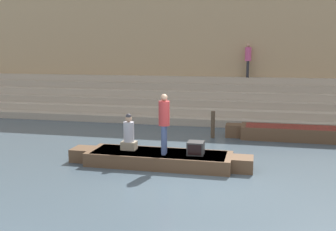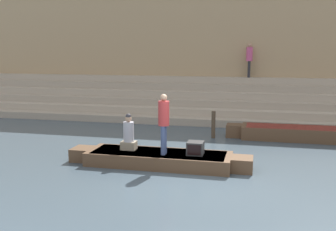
% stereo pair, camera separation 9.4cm
% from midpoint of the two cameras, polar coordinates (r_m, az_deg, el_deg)
% --- Properties ---
extents(ground_plane, '(120.00, 120.00, 0.00)m').
position_cam_midpoint_polar(ground_plane, '(10.26, 4.25, -9.66)').
color(ground_plane, '#3D4C56').
extents(ghat_steps, '(36.00, 4.08, 1.97)m').
position_cam_midpoint_polar(ghat_steps, '(19.81, 8.62, 1.69)').
color(ghat_steps, tan).
rests_on(ghat_steps, ground).
extents(back_wall, '(34.20, 1.28, 8.43)m').
position_cam_midpoint_polar(back_wall, '(21.71, 9.27, 11.55)').
color(back_wall, tan).
rests_on(back_wall, ground).
extents(rowboat_main, '(5.44, 1.42, 0.40)m').
position_cam_midpoint_polar(rowboat_main, '(11.62, -1.56, -6.23)').
color(rowboat_main, brown).
rests_on(rowboat_main, ground).
extents(person_standing, '(0.32, 0.32, 1.74)m').
position_cam_midpoint_polar(person_standing, '(11.16, -0.81, -0.59)').
color(person_standing, '#3D4C75').
rests_on(person_standing, rowboat_main).
extents(person_rowing, '(0.44, 0.35, 1.10)m').
position_cam_midpoint_polar(person_rowing, '(11.85, -5.93, -2.82)').
color(person_rowing, gray).
rests_on(person_rowing, rowboat_main).
extents(tv_set, '(0.46, 0.47, 0.37)m').
position_cam_midpoint_polar(tv_set, '(11.33, 3.81, -4.73)').
color(tv_set, '#2D2D2D').
rests_on(tv_set, rowboat_main).
extents(moored_boat_shore, '(5.47, 1.19, 0.49)m').
position_cam_midpoint_polar(moored_boat_shore, '(15.67, 18.25, -2.41)').
color(moored_boat_shore, brown).
rests_on(moored_boat_shore, ground).
extents(mooring_post, '(0.16, 0.16, 1.05)m').
position_cam_midpoint_polar(mooring_post, '(15.23, 6.35, -1.30)').
color(mooring_post, '#473828').
rests_on(mooring_post, ground).
extents(person_on_steps, '(0.32, 0.32, 1.74)m').
position_cam_midpoint_polar(person_on_steps, '(20.72, 11.41, 8.24)').
color(person_on_steps, '#28282D').
rests_on(person_on_steps, ghat_steps).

